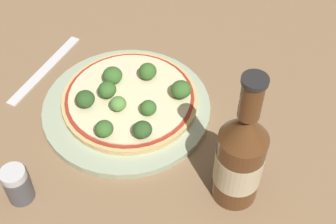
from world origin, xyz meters
The scene contains 15 objects.
ground_plane centered at (0.00, 0.00, 0.00)m, with size 3.00×3.00×0.00m, color #846647.
plate centered at (-0.01, -0.02, 0.01)m, with size 0.28×0.28×0.01m.
pizza centered at (-0.01, -0.01, 0.02)m, with size 0.23×0.23×0.01m.
broccoli_floret_0 centered at (-0.06, -0.01, 0.04)m, with size 0.03×0.03×0.03m.
broccoli_floret_1 centered at (0.00, -0.04, 0.04)m, with size 0.03×0.03×0.03m.
broccoli_floret_2 centered at (0.03, -0.09, 0.04)m, with size 0.03×0.03×0.03m.
broccoli_floret_3 centered at (0.05, 0.05, 0.04)m, with size 0.03×0.03×0.03m.
broccoli_floret_4 centered at (-0.03, -0.04, 0.04)m, with size 0.03×0.03×0.03m.
broccoli_floret_5 centered at (0.04, -0.01, 0.04)m, with size 0.03×0.03×0.03m.
broccoli_floret_6 centered at (-0.02, 0.04, 0.04)m, with size 0.03×0.03×0.03m.
broccoli_floret_7 centered at (-0.04, -0.07, 0.04)m, with size 0.03×0.03×0.03m.
broccoli_floret_8 centered at (0.07, -0.05, 0.04)m, with size 0.03×0.03×0.03m.
beer_bottle centered at (0.22, -0.01, 0.09)m, with size 0.07×0.07×0.23m.
pepper_shaker centered at (0.02, -0.24, 0.03)m, with size 0.04×0.04×0.06m.
fork centered at (-0.19, -0.07, 0.00)m, with size 0.09×0.19×0.00m.
Camera 1 is at (0.43, -0.32, 0.59)m, focal length 50.00 mm.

